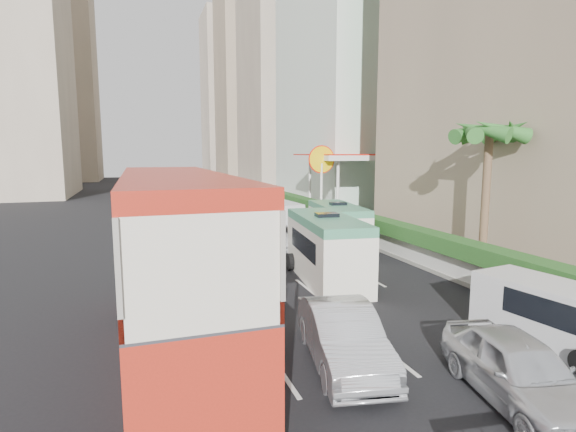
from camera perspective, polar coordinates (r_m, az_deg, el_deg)
name	(u,v)px	position (r m, az deg, el deg)	size (l,w,h in m)	color
ground_plane	(373,330)	(14.98, 10.69, -14.03)	(200.00, 200.00, 0.00)	black
double_decker_bus	(177,268)	(12.48, -13.96, -6.40)	(2.50, 11.00, 5.06)	red
car_silver_lane_a	(342,364)	(12.68, 6.92, -18.17)	(1.67, 4.80, 1.58)	silver
car_silver_lane_b	(516,402)	(12.15, 26.99, -20.27)	(1.83, 4.54, 1.55)	silver
van_asset	(278,247)	(26.82, -1.30, -4.01)	(2.27, 4.92, 1.37)	silver
minibus_near	(326,249)	(19.81, 4.91, -4.15)	(2.14, 6.41, 2.84)	silver
minibus_far	(338,228)	(25.84, 6.32, -1.52)	(2.00, 6.00, 2.66)	silver
panel_van_near	(558,317)	(15.32, 31.06, -10.89)	(1.84, 4.61, 1.84)	silver
panel_van_far	(283,213)	(35.21, -0.58, 0.33)	(1.77, 4.42, 1.77)	silver
sidewalk	(324,214)	(40.70, 4.60, 0.22)	(6.00, 120.00, 0.18)	#99968C
kerb_wall	(351,229)	(29.58, 8.00, -1.62)	(0.30, 44.00, 1.00)	silver
hedge	(351,216)	(29.45, 8.03, 0.01)	(1.10, 44.00, 0.70)	#2D6626
palm_tree	(485,203)	(21.88, 23.76, 1.55)	(0.36, 0.36, 6.40)	brown
shell_station	(344,186)	(39.03, 7.15, 3.78)	(6.50, 8.00, 5.50)	silver
tower_mid	(296,29)	(76.85, 1.04, 22.63)	(16.00, 16.00, 50.00)	#B6A48F
tower_far_a	(253,74)	(98.43, -4.47, 17.58)	(14.00, 14.00, 44.00)	tan
tower_far_b	(232,96)	(119.37, -7.13, 14.87)	(14.00, 14.00, 40.00)	#B6A48F
tower_left_b	(51,64)	(104.64, -27.85, 16.68)	(16.00, 16.00, 46.00)	tan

